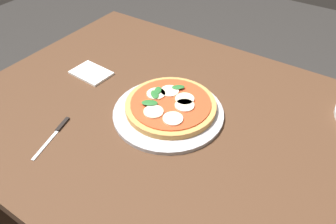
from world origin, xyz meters
name	(u,v)px	position (x,y,z in m)	size (l,w,h in m)	color
dining_table	(198,153)	(0.00, 0.00, 0.66)	(1.42, 0.91, 0.76)	#4C301E
serving_tray	(168,113)	(0.11, 0.00, 0.76)	(0.32, 0.32, 0.01)	#B2B2B7
pizza	(171,105)	(0.11, -0.01, 0.78)	(0.26, 0.26, 0.03)	tan
napkin	(91,73)	(0.44, -0.03, 0.76)	(0.13, 0.09, 0.01)	white
knife	(56,132)	(0.32, 0.23, 0.76)	(0.05, 0.16, 0.01)	black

